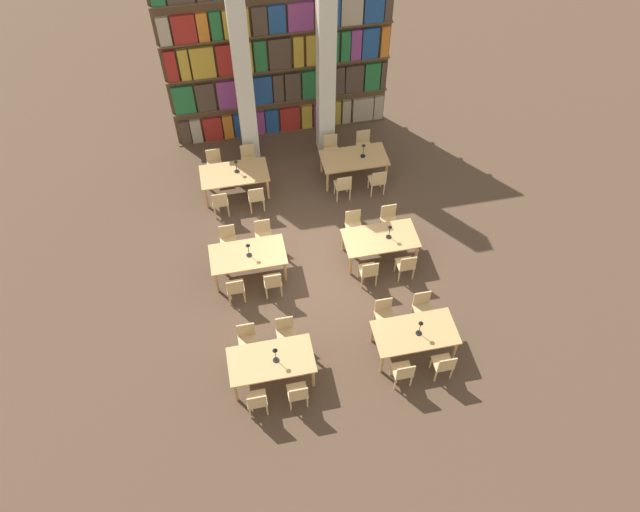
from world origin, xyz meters
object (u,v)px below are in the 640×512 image
object	(u,v)px
pillar_left	(242,71)
reading_table_4	(234,175)
chair_2	(298,393)
reading_table_3	(380,240)
chair_16	(220,202)
desk_lamp_3	(390,229)
chair_6	(444,364)
chair_22	(377,180)
chair_21	(331,149)
chair_5	(384,314)
chair_20	(343,185)
chair_8	(235,288)
desk_lamp_1	(420,326)
chair_14	(406,265)
chair_11	(263,234)
chair_10	(273,282)
chair_13	(354,225)
chair_3	(286,332)
pillar_center	(326,61)
chair_19	(249,159)
chair_17	(215,163)
chair_9	(228,240)
reading_table_2	(248,256)
reading_table_5	(354,160)
chair_0	(257,401)
reading_table_1	(415,334)
chair_23	(364,144)
desk_lamp_5	(363,148)
chair_1	(247,339)
desk_lamp_2	(248,248)
chair_7	(422,307)
desk_lamp_4	(236,164)
reading_table_0	(271,361)
chair_4	(403,372)
chair_18	(256,197)
desk_lamp_0	(275,353)

from	to	relation	value
pillar_left	reading_table_4	world-z (taller)	pillar_left
chair_2	reading_table_3	world-z (taller)	chair_2
chair_16	desk_lamp_3	bearing A→B (deg)	-30.00
chair_6	chair_22	distance (m)	5.81
chair_16	chair_21	size ratio (longest dim) A/B	1.00
chair_5	chair_20	distance (m)	4.27
chair_5	chair_8	distance (m)	3.56
desk_lamp_1	chair_14	xyz separation A→B (m)	(0.36, 2.09, -0.57)
chair_11	chair_20	size ratio (longest dim) A/B	1.00
chair_10	chair_20	xyz separation A→B (m)	(2.38, 2.86, 0.00)
chair_13	chair_22	size ratio (longest dim) A/B	1.00
chair_3	chair_22	xyz separation A→B (m)	(3.29, 4.31, 0.00)
pillar_center	chair_6	size ratio (longest dim) A/B	6.71
chair_6	desk_lamp_1	size ratio (longest dim) A/B	1.91
chair_19	chair_17	bearing A→B (deg)	0.00
chair_13	chair_17	xyz separation A→B (m)	(-3.30, 3.05, 0.00)
chair_9	reading_table_2	bearing A→B (deg)	118.24
chair_10	chair_13	xyz separation A→B (m)	(2.33, 1.40, 0.00)
reading_table_5	chair_5	bearing A→B (deg)	-95.67
chair_0	chair_5	size ratio (longest dim) A/B	1.00
reading_table_1	chair_3	bearing A→B (deg)	165.34
chair_9	chair_23	world-z (taller)	same
reading_table_5	desk_lamp_5	xyz separation A→B (m)	(0.25, -0.00, 0.38)
chair_1	reading_table_1	size ratio (longest dim) A/B	0.48
chair_16	reading_table_5	distance (m)	3.91
chair_1	reading_table_2	size ratio (longest dim) A/B	0.48
reading_table_5	desk_lamp_3	bearing A→B (deg)	-87.16
reading_table_2	desk_lamp_2	distance (m)	0.37
chair_3	chair_14	size ratio (longest dim) A/B	1.00
reading_table_4	chair_17	xyz separation A→B (m)	(-0.49, 0.77, -0.17)
chair_6	chair_8	size ratio (longest dim) A/B	1.00
reading_table_3	chair_22	size ratio (longest dim) A/B	2.06
chair_2	chair_16	world-z (taller)	same
chair_6	chair_21	bearing A→B (deg)	97.05
pillar_center	chair_7	xyz separation A→B (m)	(0.95, -6.42, -2.51)
chair_6	desk_lamp_1	bearing A→B (deg)	117.52
chair_17	desk_lamp_4	distance (m)	1.07
reading_table_0	chair_19	size ratio (longest dim) A/B	2.06
chair_4	chair_14	distance (m)	2.95
chair_18	reading_table_4	bearing A→B (deg)	121.78
chair_4	chair_11	world-z (taller)	same
desk_lamp_0	chair_21	world-z (taller)	desk_lamp_0
reading_table_3	chair_23	world-z (taller)	chair_23
chair_7	reading_table_2	size ratio (longest dim) A/B	0.48
reading_table_0	chair_8	xyz separation A→B (m)	(-0.52, 2.22, -0.17)
chair_16	chair_21	xyz separation A→B (m)	(3.35, 1.49, 0.00)
desk_lamp_5	desk_lamp_4	bearing A→B (deg)	178.50
chair_5	chair_22	distance (m)	4.38
pillar_left	chair_5	world-z (taller)	pillar_left
chair_3	chair_14	distance (m)	3.47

